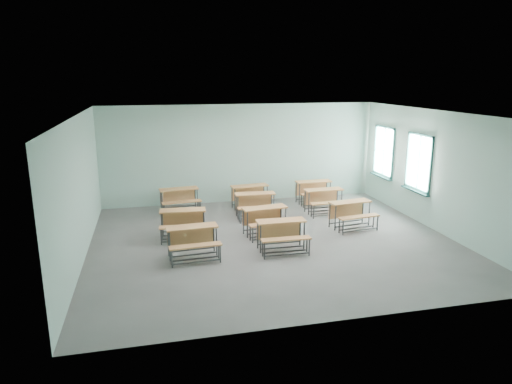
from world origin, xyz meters
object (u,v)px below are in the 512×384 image
desk_unit_r0c0 (193,237)px  desk_unit_r0c1 (282,231)px  desk_unit_r1c2 (352,211)px  desk_unit_r2c2 (325,197)px  desk_unit_r1c1 (266,217)px  desk_unit_r2c1 (256,202)px  desk_unit_r3c1 (251,193)px  desk_unit_r1c0 (183,220)px  desk_unit_r3c2 (314,189)px  desk_unit_r3c0 (180,197)px

desk_unit_r0c0 → desk_unit_r0c1: 2.11m
desk_unit_r1c2 → desk_unit_r2c2: bearing=90.3°
desk_unit_r1c1 → desk_unit_r2c1: same height
desk_unit_r2c1 → desk_unit_r2c2: size_ratio=1.00×
desk_unit_r1c1 → desk_unit_r2c2: bearing=26.9°
desk_unit_r1c1 → desk_unit_r3c1: same height
desk_unit_r2c1 → desk_unit_r1c0: bearing=-148.4°
desk_unit_r0c1 → desk_unit_r3c2: bearing=60.6°
desk_unit_r2c1 → desk_unit_r2c2: (2.15, -0.00, 0.00)m
desk_unit_r0c1 → desk_unit_r1c0: size_ratio=0.96×
desk_unit_r0c1 → desk_unit_r1c0: bearing=148.0°
desk_unit_r2c2 → desk_unit_r0c0: bearing=-150.0°
desk_unit_r1c2 → desk_unit_r3c2: bearing=85.1°
desk_unit_r3c1 → desk_unit_r0c1: bearing=-97.1°
desk_unit_r1c1 → desk_unit_r3c2: same height
desk_unit_r3c2 → desk_unit_r0c1: bearing=-121.3°
desk_unit_r1c0 → desk_unit_r3c0: bearing=93.1°
desk_unit_r3c1 → desk_unit_r1c2: bearing=-53.6°
desk_unit_r2c1 → desk_unit_r0c0: bearing=-126.1°
desk_unit_r2c1 → desk_unit_r3c2: same height
desk_unit_r1c1 → desk_unit_r3c0: bearing=121.2°
desk_unit_r2c2 → desk_unit_r3c1: bearing=152.4°
desk_unit_r2c2 → desk_unit_r3c1: size_ratio=0.96×
desk_unit_r0c0 → desk_unit_r3c0: bearing=87.4°
desk_unit_r1c0 → desk_unit_r1c2: same height
desk_unit_r0c0 → desk_unit_r1c2: 4.59m
desk_unit_r1c2 → desk_unit_r3c1: 3.37m
desk_unit_r2c2 → desk_unit_r0c1: bearing=-130.5°
desk_unit_r1c1 → desk_unit_r2c2: same height
desk_unit_r0c0 → desk_unit_r0c1: bearing=-4.3°
desk_unit_r1c1 → desk_unit_r1c2: same height
desk_unit_r1c2 → desk_unit_r2c2: size_ratio=1.06×
desk_unit_r0c0 → desk_unit_r3c2: bearing=37.8°
desk_unit_r1c2 → desk_unit_r0c1: bearing=-160.3°
desk_unit_r3c0 → desk_unit_r1c2: bearing=-35.8°
desk_unit_r3c2 → desk_unit_r2c1: bearing=-154.3°
desk_unit_r0c0 → desk_unit_r1c1: 2.31m
desk_unit_r1c0 → desk_unit_r2c2: (4.36, 1.24, 0.00)m
desk_unit_r0c1 → desk_unit_r3c0: same height
desk_unit_r1c0 → desk_unit_r1c2: size_ratio=0.98×
desk_unit_r0c1 → desk_unit_r1c2: bearing=28.1°
desk_unit_r2c1 → desk_unit_r3c0: 2.39m
desk_unit_r2c1 → desk_unit_r1c2: bearing=-29.9°
desk_unit_r0c0 → desk_unit_r1c0: bearing=91.6°
desk_unit_r0c1 → desk_unit_r3c2: same height
desk_unit_r0c0 → desk_unit_r0c1: same height
desk_unit_r0c1 → desk_unit_r1c2: size_ratio=0.94×
desk_unit_r1c0 → desk_unit_r1c1: size_ratio=0.98×
desk_unit_r0c0 → desk_unit_r3c0: 3.74m
desk_unit_r1c2 → desk_unit_r3c2: (-0.12, 2.60, 0.00)m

